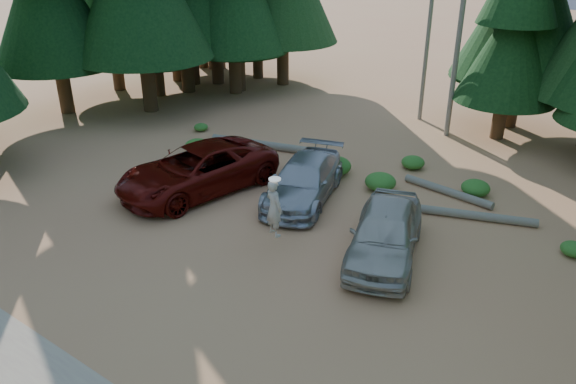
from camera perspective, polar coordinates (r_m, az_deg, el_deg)
name	(u,v)px	position (r m, az deg, el deg)	size (l,w,h in m)	color
ground	(228,270)	(16.23, -6.13, -7.89)	(160.00, 160.00, 0.00)	#BC784F
forest_belt_north	(434,129)	(28.04, 14.62, 6.23)	(36.00, 7.00, 22.00)	black
forest_belt_west	(40,128)	(29.76, -23.86, 5.96)	(6.00, 22.00, 22.00)	black
snag_front	(464,0)	(26.00, 17.40, 18.09)	(0.24, 0.24, 12.00)	#746B5D
snag_back	(430,16)	(28.22, 14.24, 16.91)	(0.20, 0.20, 10.00)	#746B5D
red_pickup	(197,170)	(20.66, -9.18, 2.26)	(2.79, 6.05, 1.68)	#590C07
silver_minivan_center	(304,180)	(19.83, 1.63, 1.18)	(2.01, 4.95, 1.44)	#A6A8AE
silver_minivan_right	(385,233)	(16.58, 9.85, -4.11)	(1.90, 4.73, 1.61)	#B4AEA0
frisbee_player	(274,208)	(16.50, -1.43, -1.60)	(0.75, 0.60, 1.82)	beige
log_left	(262,144)	(24.70, -2.69, 4.85)	(0.34, 0.34, 4.76)	#746B5D
log_mid	(448,191)	(21.16, 15.90, 0.07)	(0.29, 0.29, 3.48)	#746B5D
log_right	(466,214)	(19.67, 17.60, -2.18)	(0.29, 0.29, 4.53)	#746B5D
shrub_far_left	(197,146)	(24.44, -9.20, 4.63)	(1.08, 1.08, 0.59)	#326C20
shrub_left	(229,145)	(24.46, -6.06, 4.77)	(0.99, 0.99, 0.54)	#326C20
shrub_center_left	(335,166)	(22.08, 4.82, 2.67)	(1.26, 1.26, 0.69)	#326C20
shrub_center_right	(413,162)	(23.11, 12.58, 2.95)	(0.92, 0.92, 0.51)	#326C20
shrub_right	(380,182)	(20.97, 9.37, 1.03)	(1.15, 1.15, 0.63)	#326C20
shrub_far_right	(476,188)	(21.40, 18.52, 0.40)	(1.02, 1.02, 0.56)	#326C20
shrub_edge_west	(201,127)	(27.12, -8.84, 6.52)	(0.66, 0.66, 0.36)	#326C20
shrub_edge_east	(574,249)	(18.74, 27.02, -5.19)	(0.75, 0.75, 0.41)	#326C20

